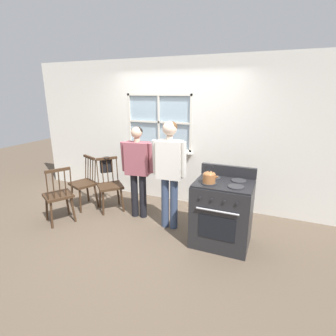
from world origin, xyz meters
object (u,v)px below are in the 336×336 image
(person_elderly_left, at_px, (138,165))
(potted_plant, at_px, (166,147))
(person_teen_center, at_px, (170,165))
(chair_center_cluster, at_px, (59,196))
(chair_near_wall, at_px, (84,184))
(stove, at_px, (222,213))
(chair_by_window, at_px, (110,186))
(handbag, at_px, (106,165))
(kettle, at_px, (209,177))

(person_elderly_left, relative_size, potted_plant, 6.46)
(person_elderly_left, height_order, person_teen_center, person_teen_center)
(chair_center_cluster, distance_m, person_elderly_left, 1.39)
(person_elderly_left, relative_size, person_teen_center, 0.92)
(chair_near_wall, xyz_separation_m, chair_center_cluster, (0.02, -0.64, 0.00))
(chair_center_cluster, relative_size, stove, 0.89)
(chair_by_window, bearing_deg, person_teen_center, -55.13)
(chair_by_window, height_order, chair_center_cluster, same)
(chair_by_window, distance_m, potted_plant, 1.28)
(person_teen_center, xyz_separation_m, potted_plant, (-0.48, 1.00, 0.05))
(chair_center_cluster, xyz_separation_m, stove, (2.61, 0.41, 0.02))
(person_teen_center, distance_m, handbag, 1.49)
(person_elderly_left, bearing_deg, chair_center_cluster, -157.47)
(person_elderly_left, bearing_deg, kettle, -25.89)
(chair_near_wall, xyz_separation_m, kettle, (2.45, -0.36, 0.57))
(chair_near_wall, xyz_separation_m, stove, (2.62, -0.23, 0.02))
(chair_by_window, bearing_deg, potted_plant, -0.17)
(potted_plant, distance_m, handbag, 1.18)
(chair_near_wall, height_order, chair_center_cluster, same)
(stove, height_order, kettle, kettle)
(stove, xyz_separation_m, kettle, (-0.18, -0.13, 0.55))
(kettle, height_order, potted_plant, potted_plant)
(chair_near_wall, relative_size, person_teen_center, 0.57)
(stove, distance_m, potted_plant, 1.86)
(person_elderly_left, xyz_separation_m, person_teen_center, (0.63, -0.14, 0.10))
(person_elderly_left, height_order, potted_plant, person_elderly_left)
(chair_by_window, height_order, handbag, same)
(chair_center_cluster, xyz_separation_m, kettle, (2.43, 0.28, 0.57))
(chair_by_window, height_order, potted_plant, potted_plant)
(chair_center_cluster, xyz_separation_m, handbag, (0.33, 0.89, 0.33))
(chair_by_window, distance_m, person_elderly_left, 0.79)
(chair_near_wall, xyz_separation_m, person_teen_center, (1.77, -0.10, 0.58))
(chair_by_window, distance_m, person_teen_center, 1.40)
(person_elderly_left, bearing_deg, chair_near_wall, 173.14)
(stove, bearing_deg, chair_center_cluster, -171.07)
(kettle, bearing_deg, chair_by_window, 166.85)
(chair_by_window, height_order, person_teen_center, person_teen_center)
(chair_near_wall, bearing_deg, kettle, 14.68)
(person_elderly_left, height_order, stove, person_elderly_left)
(person_teen_center, bearing_deg, potted_plant, 112.40)
(handbag, bearing_deg, potted_plant, 34.52)
(person_teen_center, xyz_separation_m, kettle, (0.68, -0.26, -0.02))
(chair_by_window, distance_m, chair_center_cluster, 0.88)
(chair_by_window, relative_size, potted_plant, 3.96)
(chair_by_window, height_order, chair_near_wall, same)
(person_teen_center, distance_m, stove, 1.04)
(chair_by_window, relative_size, chair_center_cluster, 1.00)
(stove, bearing_deg, kettle, -143.27)
(person_teen_center, xyz_separation_m, handbag, (-1.42, 0.35, -0.25))
(person_teen_center, relative_size, handbag, 5.53)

